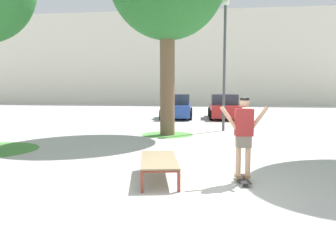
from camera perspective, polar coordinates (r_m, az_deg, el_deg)
name	(u,v)px	position (r m, az deg, el deg)	size (l,w,h in m)	color
ground_plane	(190,188)	(7.12, 3.55, -10.02)	(120.00, 120.00, 0.00)	#B7B5AD
building_facade	(178,59)	(40.61, 1.55, 10.77)	(41.51, 4.00, 10.01)	silver
skate_box	(159,161)	(7.64, -1.50, -5.65)	(1.11, 2.01, 0.46)	brown
skateboard	(243,179)	(7.64, 11.96, -8.40)	(0.31, 0.82, 0.09)	black
skater	(244,132)	(7.45, 12.14, -0.98)	(1.00, 0.32, 1.69)	tan
grass_patch_mid_back	(167,135)	(14.61, -0.10, -1.40)	(2.11, 2.11, 0.01)	#519342
car_blue	(177,107)	(22.12, 1.45, 3.10)	(2.11, 4.29, 1.50)	#28479E
car_red	(224,107)	(22.16, 9.07, 3.02)	(2.07, 4.27, 1.50)	red
light_post	(225,44)	(16.06, 9.16, 12.90)	(0.36, 0.36, 5.83)	#4C4C51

